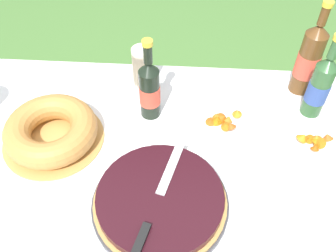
# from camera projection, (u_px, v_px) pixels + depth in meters

# --- Properties ---
(garden_table) EXTENTS (1.63, 1.15, 0.72)m
(garden_table) POSITION_uv_depth(u_px,v_px,m) (119.00, 200.00, 1.15)
(garden_table) COLOR brown
(garden_table) RESTS_ON ground_plane
(tablecloth) EXTENTS (1.64, 1.16, 0.10)m
(tablecloth) POSITION_uv_depth(u_px,v_px,m) (117.00, 191.00, 1.11)
(tablecloth) COLOR white
(tablecloth) RESTS_ON garden_table
(berry_tart) EXTENTS (0.39, 0.39, 0.06)m
(berry_tart) POSITION_uv_depth(u_px,v_px,m) (160.00, 201.00, 1.04)
(berry_tart) COLOR #38383D
(berry_tart) RESTS_ON tablecloth
(serving_knife) EXTENTS (0.12, 0.37, 0.01)m
(serving_knife) POSITION_uv_depth(u_px,v_px,m) (156.00, 203.00, 1.00)
(serving_knife) COLOR silver
(serving_knife) RESTS_ON berry_tart
(bundt_cake) EXTENTS (0.33, 0.33, 0.09)m
(bundt_cake) POSITION_uv_depth(u_px,v_px,m) (51.00, 131.00, 1.19)
(bundt_cake) COLOR tan
(bundt_cake) RESTS_ON tablecloth
(cup_stack) EXTENTS (0.07, 0.07, 0.16)m
(cup_stack) POSITION_uv_depth(u_px,v_px,m) (142.00, 67.00, 1.35)
(cup_stack) COLOR beige
(cup_stack) RESTS_ON tablecloth
(cider_bottle_green) EXTENTS (0.07, 0.07, 0.32)m
(cider_bottle_green) POSITION_uv_depth(u_px,v_px,m) (320.00, 86.00, 1.23)
(cider_bottle_green) COLOR #2D562D
(cider_bottle_green) RESTS_ON tablecloth
(cider_bottle_amber) EXTENTS (0.08, 0.08, 0.36)m
(cider_bottle_amber) POSITION_uv_depth(u_px,v_px,m) (309.00, 59.00, 1.29)
(cider_bottle_amber) COLOR brown
(cider_bottle_amber) RESTS_ON tablecloth
(juice_bottle_red) EXTENTS (0.07, 0.07, 0.30)m
(juice_bottle_red) POSITION_uv_depth(u_px,v_px,m) (150.00, 89.00, 1.22)
(juice_bottle_red) COLOR black
(juice_bottle_red) RESTS_ON tablecloth
(snack_plate_left) EXTENTS (0.19, 0.19, 0.06)m
(snack_plate_left) POSITION_uv_depth(u_px,v_px,m) (316.00, 144.00, 1.20)
(snack_plate_left) COLOR white
(snack_plate_left) RESTS_ON tablecloth
(snack_plate_right) EXTENTS (0.21, 0.21, 0.06)m
(snack_plate_right) POSITION_uv_depth(u_px,v_px,m) (225.00, 122.00, 1.26)
(snack_plate_right) COLOR white
(snack_plate_right) RESTS_ON tablecloth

